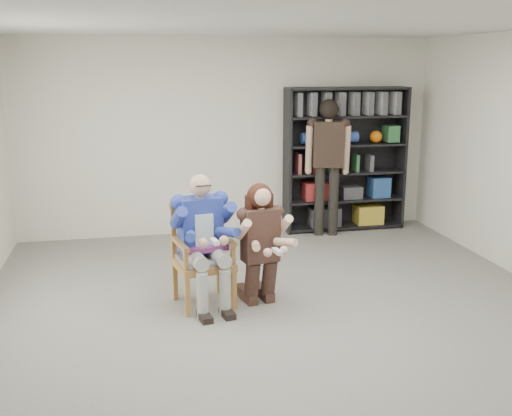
{
  "coord_description": "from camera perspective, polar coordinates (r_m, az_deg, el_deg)",
  "views": [
    {
      "loc": [
        -1.37,
        -5.0,
        2.44
      ],
      "look_at": [
        -0.2,
        0.6,
        1.05
      ],
      "focal_mm": 42.0,
      "sensor_mm": 36.0,
      "label": 1
    }
  ],
  "objects": [
    {
      "name": "room_shell",
      "position": [
        5.28,
        3.45,
        2.28
      ],
      "size": [
        6.0,
        7.0,
        2.8
      ],
      "primitive_type": null,
      "color": "silver",
      "rests_on": "ground"
    },
    {
      "name": "floor",
      "position": [
        5.73,
        3.25,
        -11.58
      ],
      "size": [
        6.0,
        7.0,
        0.01
      ],
      "primitive_type": "cube",
      "color": "slate",
      "rests_on": "ground"
    },
    {
      "name": "armchair",
      "position": [
        6.13,
        -5.03,
        -4.54
      ],
      "size": [
        0.71,
        0.7,
        1.06
      ],
      "primitive_type": null,
      "rotation": [
        0.0,
        0.0,
        0.19
      ],
      "color": "#9E603A",
      "rests_on": "floor"
    },
    {
      "name": "seated_man",
      "position": [
        6.08,
        -5.07,
        -3.12
      ],
      "size": [
        0.74,
        0.92,
        1.38
      ],
      "primitive_type": null,
      "rotation": [
        0.0,
        0.0,
        0.19
      ],
      "color": "navy",
      "rests_on": "floor"
    },
    {
      "name": "kneeling_woman",
      "position": [
        6.08,
        0.53,
        -3.66
      ],
      "size": [
        0.68,
        0.93,
        1.26
      ],
      "primitive_type": null,
      "rotation": [
        0.0,
        0.0,
        0.19
      ],
      "color": "#391F1C",
      "rests_on": "floor"
    },
    {
      "name": "bookshelf",
      "position": [
        8.94,
        8.48,
        4.58
      ],
      "size": [
        1.8,
        0.38,
        2.1
      ],
      "primitive_type": null,
      "color": "black",
      "rests_on": "floor"
    },
    {
      "name": "standing_man",
      "position": [
        8.58,
        6.81,
        3.69
      ],
      "size": [
        0.65,
        0.46,
        1.93
      ],
      "primitive_type": null,
      "rotation": [
        0.0,
        0.0,
        -0.23
      ],
      "color": "black",
      "rests_on": "floor"
    }
  ]
}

